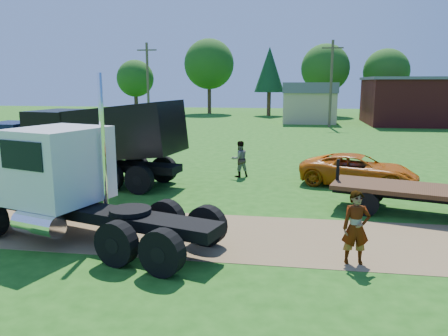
# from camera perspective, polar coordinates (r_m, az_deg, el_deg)

# --- Properties ---
(ground) EXTENTS (140.00, 140.00, 0.00)m
(ground) POSITION_cam_1_polar(r_m,az_deg,el_deg) (13.73, -0.43, -8.77)
(ground) COLOR #1C5212
(ground) RESTS_ON ground
(dirt_track) EXTENTS (120.00, 4.20, 0.01)m
(dirt_track) POSITION_cam_1_polar(r_m,az_deg,el_deg) (13.73, -0.43, -8.75)
(dirt_track) COLOR brown
(dirt_track) RESTS_ON ground
(white_semi_tractor) EXTENTS (8.36, 4.81, 4.95)m
(white_semi_tractor) POSITION_cam_1_polar(r_m,az_deg,el_deg) (14.19, -20.45, -1.72)
(white_semi_tractor) COLOR black
(white_semi_tractor) RESTS_ON ground
(black_dump_truck) EXTENTS (9.22, 4.08, 3.91)m
(black_dump_truck) POSITION_cam_1_polar(r_m,az_deg,el_deg) (21.08, -16.43, 3.79)
(black_dump_truck) COLOR black
(black_dump_truck) RESTS_ON ground
(navy_truck) EXTENTS (6.42, 2.32, 2.75)m
(navy_truck) POSITION_cam_1_polar(r_m,az_deg,el_deg) (23.82, -24.72, 2.20)
(navy_truck) COLOR #99130B
(navy_truck) RESTS_ON ground
(orange_pickup) EXTENTS (5.65, 3.67, 1.45)m
(orange_pickup) POSITION_cam_1_polar(r_m,az_deg,el_deg) (20.93, 17.14, -0.27)
(orange_pickup) COLOR #C15809
(orange_pickup) RESTS_ON ground
(flatbed_trailer) EXTENTS (7.34, 4.00, 1.80)m
(flatbed_trailer) POSITION_cam_1_polar(r_m,az_deg,el_deg) (17.07, 25.92, -3.23)
(flatbed_trailer) COLOR #3D2813
(flatbed_trailer) RESTS_ON ground
(spectator_a) EXTENTS (0.75, 0.53, 1.95)m
(spectator_a) POSITION_cam_1_polar(r_m,az_deg,el_deg) (11.88, 16.85, -7.49)
(spectator_a) COLOR #999999
(spectator_a) RESTS_ON ground
(spectator_b) EXTENTS (1.11, 1.03, 1.82)m
(spectator_b) POSITION_cam_1_polar(r_m,az_deg,el_deg) (21.87, 2.05, 1.18)
(spectator_b) COLOR #999999
(spectator_b) RESTS_ON ground
(brick_building) EXTENTS (15.40, 10.40, 5.30)m
(brick_building) POSITION_cam_1_polar(r_m,az_deg,el_deg) (55.13, 25.92, 7.90)
(brick_building) COLOR maroon
(brick_building) RESTS_ON ground
(tan_shed) EXTENTS (6.20, 5.40, 4.70)m
(tan_shed) POSITION_cam_1_polar(r_m,az_deg,el_deg) (52.83, 11.07, 8.45)
(tan_shed) COLOR tan
(tan_shed) RESTS_ON ground
(utility_poles) EXTENTS (42.20, 0.28, 9.00)m
(utility_poles) POSITION_cam_1_polar(r_m,az_deg,el_deg) (47.90, 13.82, 10.83)
(utility_poles) COLOR #4A3A2A
(utility_poles) RESTS_ON ground
(tree_row) EXTENTS (52.81, 14.95, 11.22)m
(tree_row) POSITION_cam_1_polar(r_m,az_deg,el_deg) (64.29, 8.59, 12.59)
(tree_row) COLOR #3D2319
(tree_row) RESTS_ON ground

